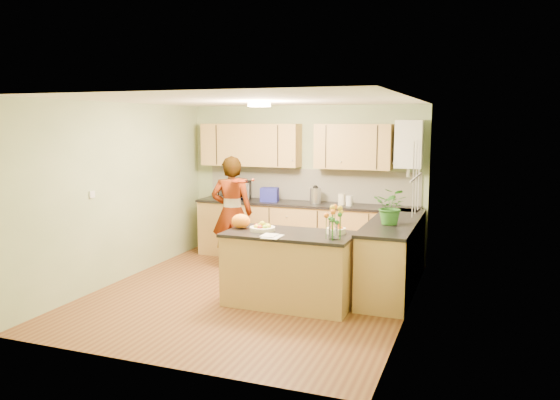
% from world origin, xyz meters
% --- Properties ---
extents(floor, '(4.50, 4.50, 0.00)m').
position_xyz_m(floor, '(0.00, 0.00, 0.00)').
color(floor, '#5C311A').
rests_on(floor, ground).
extents(ceiling, '(4.00, 4.50, 0.02)m').
position_xyz_m(ceiling, '(0.00, 0.00, 2.50)').
color(ceiling, white).
rests_on(ceiling, wall_back).
extents(wall_back, '(4.00, 0.02, 2.50)m').
position_xyz_m(wall_back, '(0.00, 2.25, 1.25)').
color(wall_back, gray).
rests_on(wall_back, floor).
extents(wall_front, '(4.00, 0.02, 2.50)m').
position_xyz_m(wall_front, '(0.00, -2.25, 1.25)').
color(wall_front, gray).
rests_on(wall_front, floor).
extents(wall_left, '(0.02, 4.50, 2.50)m').
position_xyz_m(wall_left, '(-2.00, 0.00, 1.25)').
color(wall_left, gray).
rests_on(wall_left, floor).
extents(wall_right, '(0.02, 4.50, 2.50)m').
position_xyz_m(wall_right, '(2.00, 0.00, 1.25)').
color(wall_right, gray).
rests_on(wall_right, floor).
extents(back_counter, '(3.64, 0.62, 0.94)m').
position_xyz_m(back_counter, '(0.10, 1.95, 0.47)').
color(back_counter, '#AA8344').
rests_on(back_counter, floor).
extents(right_counter, '(0.62, 2.24, 0.94)m').
position_xyz_m(right_counter, '(1.70, 0.85, 0.47)').
color(right_counter, '#AA8344').
rests_on(right_counter, floor).
extents(splashback, '(3.60, 0.02, 0.52)m').
position_xyz_m(splashback, '(0.10, 2.23, 1.20)').
color(splashback, white).
rests_on(splashback, back_counter).
extents(upper_cabinets, '(3.20, 0.34, 0.70)m').
position_xyz_m(upper_cabinets, '(-0.18, 2.08, 1.85)').
color(upper_cabinets, '#AA8344').
rests_on(upper_cabinets, wall_back).
extents(boiler, '(0.40, 0.30, 0.86)m').
position_xyz_m(boiler, '(1.70, 2.09, 1.90)').
color(boiler, silver).
rests_on(boiler, wall_back).
extents(window_right, '(0.01, 1.30, 1.05)m').
position_xyz_m(window_right, '(1.99, 0.60, 1.55)').
color(window_right, silver).
rests_on(window_right, wall_right).
extents(light_switch, '(0.02, 0.09, 0.09)m').
position_xyz_m(light_switch, '(-1.99, -0.60, 1.30)').
color(light_switch, silver).
rests_on(light_switch, wall_left).
extents(ceiling_lamp, '(0.30, 0.30, 0.07)m').
position_xyz_m(ceiling_lamp, '(0.00, 0.30, 2.46)').
color(ceiling_lamp, '#FFEABF').
rests_on(ceiling_lamp, ceiling).
extents(peninsula_island, '(1.57, 0.80, 0.90)m').
position_xyz_m(peninsula_island, '(0.59, -0.19, 0.45)').
color(peninsula_island, '#AA8344').
rests_on(peninsula_island, floor).
extents(fruit_dish, '(0.31, 0.31, 0.11)m').
position_xyz_m(fruit_dish, '(0.24, -0.19, 0.94)').
color(fruit_dish, beige).
rests_on(fruit_dish, peninsula_island).
extents(orange_bowl, '(0.23, 0.23, 0.13)m').
position_xyz_m(orange_bowl, '(1.14, -0.04, 0.96)').
color(orange_bowl, beige).
rests_on(orange_bowl, peninsula_island).
extents(flower_vase, '(0.25, 0.25, 0.45)m').
position_xyz_m(flower_vase, '(1.19, -0.37, 1.20)').
color(flower_vase, silver).
rests_on(flower_vase, peninsula_island).
extents(orange_bag, '(0.30, 0.27, 0.18)m').
position_xyz_m(orange_bag, '(-0.08, -0.14, 0.99)').
color(orange_bag, orange).
rests_on(orange_bag, peninsula_island).
extents(papers, '(0.20, 0.27, 0.01)m').
position_xyz_m(papers, '(0.49, -0.49, 0.91)').
color(papers, silver).
rests_on(papers, peninsula_island).
extents(violinist, '(0.71, 0.55, 1.73)m').
position_xyz_m(violinist, '(-0.78, 1.08, 0.86)').
color(violinist, '#DFB188').
rests_on(violinist, floor).
extents(violin, '(0.62, 0.54, 0.16)m').
position_xyz_m(violin, '(-0.58, 0.86, 1.38)').
color(violin, '#501205').
rests_on(violin, violinist).
extents(microwave, '(0.60, 0.49, 0.29)m').
position_xyz_m(microwave, '(-1.15, 1.97, 1.08)').
color(microwave, silver).
rests_on(microwave, back_counter).
extents(blue_box, '(0.31, 0.25, 0.23)m').
position_xyz_m(blue_box, '(-0.49, 1.91, 1.05)').
color(blue_box, navy).
rests_on(blue_box, back_counter).
extents(kettle, '(0.18, 0.18, 0.33)m').
position_xyz_m(kettle, '(0.27, 1.98, 1.08)').
color(kettle, silver).
rests_on(kettle, back_counter).
extents(jar_cream, '(0.12, 0.12, 0.17)m').
position_xyz_m(jar_cream, '(0.70, 1.96, 1.03)').
color(jar_cream, beige).
rests_on(jar_cream, back_counter).
extents(jar_white, '(0.12, 0.12, 0.16)m').
position_xyz_m(jar_white, '(0.84, 1.89, 1.02)').
color(jar_white, silver).
rests_on(jar_white, back_counter).
extents(potted_plant, '(0.46, 0.41, 0.47)m').
position_xyz_m(potted_plant, '(1.70, 0.56, 1.17)').
color(potted_plant, '#2B6923').
rests_on(potted_plant, right_counter).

